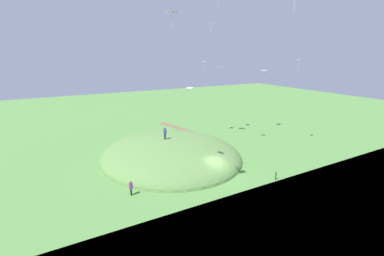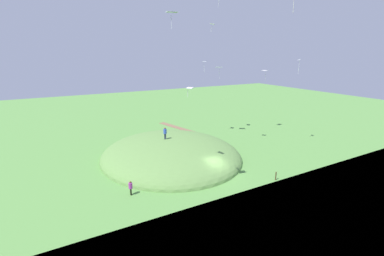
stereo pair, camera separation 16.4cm
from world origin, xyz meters
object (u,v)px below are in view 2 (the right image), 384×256
at_px(kite_1, 265,71).
at_px(kite_4, 190,88).
at_px(kite_7, 212,24).
at_px(person_near_shore, 130,186).
at_px(kite_2, 172,13).
at_px(kite_10, 205,62).
at_px(mooring_post, 276,176).
at_px(kite_3, 219,68).
at_px(kite_5, 299,62).
at_px(person_on_hilltop, 165,132).

height_order(kite_1, kite_4, kite_1).
xyz_separation_m(kite_4, kite_7, (13.36, -11.41, 8.48)).
height_order(person_near_shore, kite_2, kite_2).
height_order(kite_4, kite_10, kite_10).
distance_m(kite_7, mooring_post, 26.86).
distance_m(kite_4, kite_7, 19.51).
distance_m(kite_3, kite_5, 12.83).
xyz_separation_m(person_on_hilltop, kite_10, (6.00, -10.24, 9.53)).
height_order(kite_5, kite_10, kite_5).
distance_m(person_near_shore, kite_10, 26.15).
bearing_deg(mooring_post, kite_1, -38.09).
distance_m(person_on_hilltop, kite_2, 19.18).
bearing_deg(kite_2, person_on_hilltop, -18.66).
bearing_deg(kite_4, kite_3, -44.68).
relative_size(kite_1, mooring_post, 1.77).
bearing_deg(kite_2, person_near_shore, 44.14).
relative_size(kite_4, kite_7, 0.76).
height_order(kite_5, mooring_post, kite_5).
bearing_deg(kite_7, person_near_shore, 126.51).
distance_m(kite_1, kite_4, 24.89).
bearing_deg(kite_4, kite_1, -62.55).
bearing_deg(kite_5, mooring_post, 124.88).
xyz_separation_m(kite_3, kite_4, (-12.64, 12.49, -1.44)).
xyz_separation_m(person_on_hilltop, person_near_shore, (-8.56, 7.70, -2.72)).
bearing_deg(kite_4, kite_7, -40.49).
xyz_separation_m(kite_1, kite_4, (-11.47, 22.08, -0.68)).
height_order(person_on_hilltop, kite_3, kite_3).
distance_m(kite_5, kite_7, 15.21).
bearing_deg(person_near_shore, kite_5, 92.14).
distance_m(kite_2, kite_10, 23.68).
relative_size(kite_3, kite_4, 1.97).
bearing_deg(kite_10, kite_7, -118.32).
relative_size(kite_1, kite_4, 1.73).
bearing_deg(person_near_shore, kite_3, 119.31).
xyz_separation_m(person_near_shore, kite_1, (12.13, -29.62, 10.57)).
distance_m(person_on_hilltop, kite_4, 10.67).
bearing_deg(kite_7, kite_3, -123.70).
bearing_deg(kite_1, kite_2, 121.24).
relative_size(person_on_hilltop, kite_2, 1.31).
bearing_deg(kite_5, kite_10, 40.64).
bearing_deg(kite_3, mooring_post, 168.34).
bearing_deg(kite_7, mooring_post, 171.98).
height_order(person_near_shore, kite_1, kite_1).
bearing_deg(kite_7, kite_4, 139.51).
bearing_deg(mooring_post, kite_4, 57.58).
relative_size(kite_5, kite_10, 1.23).
distance_m(person_near_shore, kite_7, 29.88).
bearing_deg(kite_7, person_on_hilltop, 115.91).
bearing_deg(kite_10, kite_2, 141.75).
height_order(kite_1, kite_2, kite_2).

